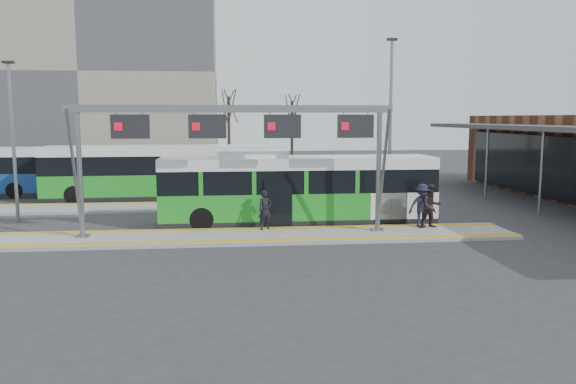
{
  "coord_description": "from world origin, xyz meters",
  "views": [
    {
      "loc": [
        -0.63,
        -22.34,
        4.85
      ],
      "look_at": [
        2.0,
        3.0,
        1.47
      ],
      "focal_mm": 35.0,
      "sensor_mm": 36.0,
      "label": 1
    }
  ],
  "objects_px": {
    "passenger_a": "(265,210)",
    "passenger_b": "(431,206)",
    "hero_bus": "(297,190)",
    "gantry": "(237,132)",
    "passenger_c": "(422,206)"
  },
  "relations": [
    {
      "from": "passenger_a",
      "to": "passenger_b",
      "type": "height_order",
      "value": "passenger_b"
    },
    {
      "from": "hero_bus",
      "to": "passenger_c",
      "type": "height_order",
      "value": "hero_bus"
    },
    {
      "from": "hero_bus",
      "to": "passenger_c",
      "type": "bearing_deg",
      "value": -22.99
    },
    {
      "from": "hero_bus",
      "to": "passenger_b",
      "type": "distance_m",
      "value": 5.98
    },
    {
      "from": "gantry",
      "to": "passenger_a",
      "type": "relative_size",
      "value": 7.8
    },
    {
      "from": "passenger_a",
      "to": "passenger_b",
      "type": "relative_size",
      "value": 0.89
    },
    {
      "from": "passenger_b",
      "to": "passenger_c",
      "type": "distance_m",
      "value": 0.38
    },
    {
      "from": "gantry",
      "to": "hero_bus",
      "type": "height_order",
      "value": "gantry"
    },
    {
      "from": "hero_bus",
      "to": "passenger_a",
      "type": "height_order",
      "value": "hero_bus"
    },
    {
      "from": "gantry",
      "to": "hero_bus",
      "type": "xyz_separation_m",
      "value": [
        2.75,
        2.63,
        -2.74
      ]
    },
    {
      "from": "passenger_c",
      "to": "passenger_a",
      "type": "bearing_deg",
      "value": 174.0
    },
    {
      "from": "gantry",
      "to": "passenger_a",
      "type": "xyz_separation_m",
      "value": [
        1.17,
        0.76,
        -3.32
      ]
    },
    {
      "from": "passenger_b",
      "to": "hero_bus",
      "type": "bearing_deg",
      "value": 151.47
    },
    {
      "from": "gantry",
      "to": "passenger_a",
      "type": "height_order",
      "value": "gantry"
    },
    {
      "from": "passenger_a",
      "to": "passenger_b",
      "type": "distance_m",
      "value": 7.13
    }
  ]
}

